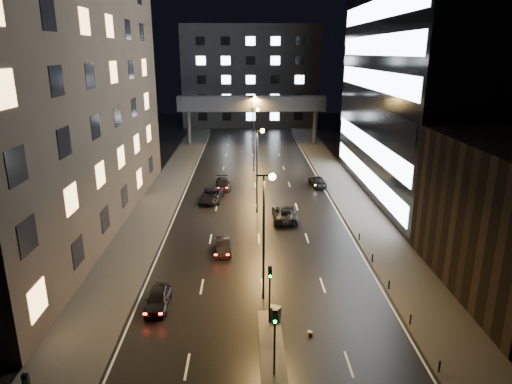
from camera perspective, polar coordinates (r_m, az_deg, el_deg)
ground at (r=66.35m, az=-0.14°, el=0.91°), size 160.00×160.00×0.00m
sidewalk_left at (r=62.54m, az=-11.57°, el=-0.39°), size 5.00×110.00×0.15m
sidewalk_right at (r=63.06m, az=11.39°, el=-0.23°), size 5.00×110.00×0.15m
building_left at (r=52.22m, az=-26.51°, el=17.05°), size 15.00×48.00×40.00m
building_right_glass at (r=65.36m, az=23.83°, el=19.25°), size 20.00×36.00×45.00m
building_far at (r=121.86m, az=-0.72°, el=14.29°), size 34.00×14.00×25.00m
skybridge at (r=94.26m, az=-0.52°, el=10.92°), size 30.00×3.00×10.00m
median_island at (r=31.68m, az=1.93°, el=-18.51°), size 1.60×8.00×0.15m
traffic_signal_near at (r=32.18m, az=1.74°, el=-11.54°), size 0.28×0.34×4.40m
traffic_signal_far at (r=27.49m, az=2.36°, el=-17.04°), size 0.28×0.34×4.40m
bollard_row at (r=37.03m, az=17.43°, el=-12.96°), size 0.12×25.12×0.90m
streetlight_near at (r=33.94m, az=1.24°, el=-3.63°), size 1.45×0.50×10.15m
streetlight_mid_a at (r=53.10m, az=0.30°, el=4.04°), size 1.45×0.50×10.15m
streetlight_mid_b at (r=72.72m, az=-0.14°, el=7.61°), size 1.45×0.50×10.15m
streetlight_far at (r=92.50m, az=-0.40°, el=9.66°), size 1.45×0.50×10.15m
car_away_a at (r=36.06m, az=-12.14°, el=-12.91°), size 1.73×4.20×1.42m
car_away_b at (r=44.22m, az=-4.17°, el=-6.77°), size 1.83×4.09×1.30m
car_away_c at (r=59.06m, az=-5.64°, el=-0.46°), size 3.13×5.78×1.54m
car_away_d at (r=64.50m, az=-4.13°, el=1.04°), size 2.50×5.00×1.39m
car_toward_a at (r=52.43m, az=3.57°, el=-2.68°), size 2.63×5.70×1.58m
car_toward_b at (r=66.25m, az=7.69°, el=1.35°), size 2.33×4.91×1.38m
utility_cabinet at (r=33.66m, az=2.38°, el=-14.89°), size 0.93×0.75×1.07m
cone_a at (r=32.64m, az=6.79°, el=-17.05°), size 0.45×0.45×0.51m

